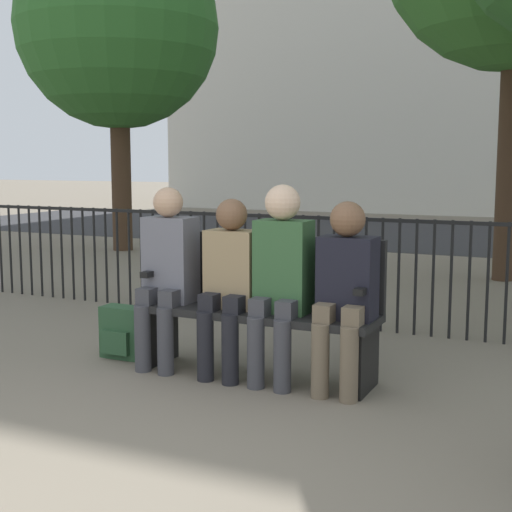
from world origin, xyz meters
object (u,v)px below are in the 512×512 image
Objects in this scene: seated_person_2 at (281,272)px; tree_2 at (118,28)px; park_bench at (261,301)px; backpack at (123,333)px; seated_person_0 at (167,268)px; seated_person_1 at (230,278)px; seated_person_3 at (345,286)px.

tree_2 is at bearing 133.81° from seated_person_2.
park_bench is 4.30× the size of backpack.
seated_person_0 is 7.24m from tree_2.
tree_2 reaches higher than seated_person_1.
park_bench is at bearing -46.63° from tree_2.
seated_person_0 is at bearing 179.84° from seated_person_3.
tree_2 is (-3.77, 5.19, 3.26)m from backpack.
tree_2 reaches higher than seated_person_3.
seated_person_2 reaches higher than seated_person_3.
seated_person_3 is (1.27, -0.00, -0.03)m from seated_person_0.
seated_person_2 is 3.39× the size of backpack.
park_bench is 1.38× the size of seated_person_1.
tree_2 reaches higher than seated_person_0.
park_bench is 0.32m from seated_person_2.
seated_person_1 is 0.92× the size of seated_person_2.
seated_person_0 is 0.84m from seated_person_2.
seated_person_3 is 8.05m from tree_2.
tree_2 is (-5.45, 5.24, 2.78)m from seated_person_3.
seated_person_2 is at bearing 179.31° from seated_person_3.
seated_person_2 is at bearing -1.92° from backpack.
seated_person_1 is 0.23× the size of tree_2.
backpack is at bearing 173.96° from seated_person_0.
seated_person_1 is at bearing -0.44° from seated_person_0.
park_bench is 0.69m from seated_person_0.
tree_2 is at bearing 133.37° from park_bench.
seated_person_0 is at bearing 179.56° from seated_person_1.
seated_person_0 is at bearing -6.04° from backpack.
backpack is (-0.89, 0.05, -0.47)m from seated_person_1.
seated_person_3 reaches higher than backpack.
seated_person_1 is at bearing -48.34° from tree_2.
backpack is (-1.25, 0.04, -0.53)m from seated_person_2.
seated_person_1 is (-0.17, -0.13, 0.16)m from park_bench.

